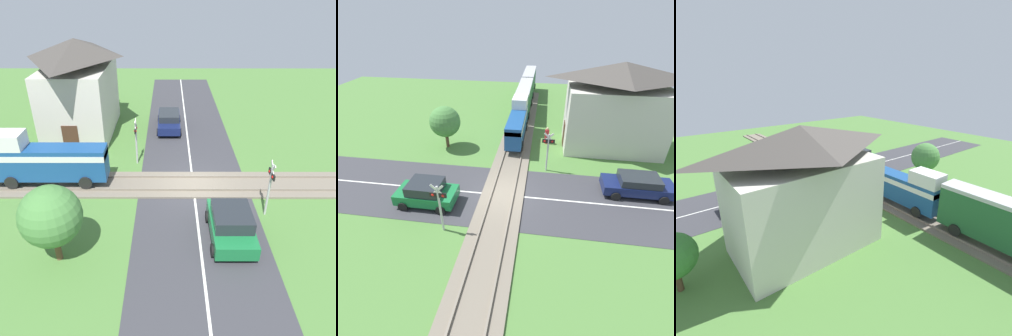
% 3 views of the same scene
% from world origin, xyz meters
% --- Properties ---
extents(ground_plane, '(60.00, 60.00, 0.00)m').
position_xyz_m(ground_plane, '(0.00, 0.00, 0.00)').
color(ground_plane, '#4C7A38').
extents(road_surface, '(48.00, 6.40, 0.02)m').
position_xyz_m(road_surface, '(0.00, 0.00, 0.01)').
color(road_surface, '#38383D').
rests_on(road_surface, ground_plane).
extents(track_bed, '(2.80, 48.00, 0.24)m').
position_xyz_m(track_bed, '(0.00, 0.00, 0.07)').
color(track_bed, '#756B5B').
rests_on(track_bed, ground_plane).
extents(car_near_crossing, '(3.67, 2.07, 1.57)m').
position_xyz_m(car_near_crossing, '(-4.56, -1.44, 0.81)').
color(car_near_crossing, '#197038').
rests_on(car_near_crossing, ground_plane).
extents(car_far_side, '(4.46, 1.93, 1.41)m').
position_xyz_m(car_far_side, '(8.69, 1.44, 0.75)').
color(car_far_side, '#141E4C').
rests_on(car_far_side, ground_plane).
extents(crossing_signal_west_approach, '(0.90, 0.18, 3.09)m').
position_xyz_m(crossing_signal_west_approach, '(-2.76, -3.57, 1.98)').
color(crossing_signal_west_approach, '#B7B7B7').
rests_on(crossing_signal_west_approach, ground_plane).
extents(crossing_signal_east_approach, '(0.90, 0.18, 3.09)m').
position_xyz_m(crossing_signal_east_approach, '(2.76, 3.57, 1.98)').
color(crossing_signal_east_approach, '#B7B7B7').
rests_on(crossing_signal_east_approach, ground_plane).
extents(station_building, '(8.48, 5.00, 7.12)m').
position_xyz_m(station_building, '(8.10, 8.24, 3.47)').
color(station_building, beige).
rests_on(station_building, ground_plane).
extents(pedestrian_by_station, '(0.37, 0.37, 1.52)m').
position_xyz_m(pedestrian_by_station, '(2.71, 8.25, 0.69)').
color(pedestrian_by_station, '#B2282D').
rests_on(pedestrian_by_station, ground_plane).
extents(tree_by_station, '(2.09, 2.09, 2.94)m').
position_xyz_m(tree_by_station, '(14.53, 7.69, 1.89)').
color(tree_by_station, brown).
rests_on(tree_by_station, ground_plane).
extents(tree_roadside_hedge, '(2.60, 2.60, 3.64)m').
position_xyz_m(tree_roadside_hedge, '(-5.93, 6.27, 2.33)').
color(tree_roadside_hedge, brown).
rests_on(tree_roadside_hedge, ground_plane).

